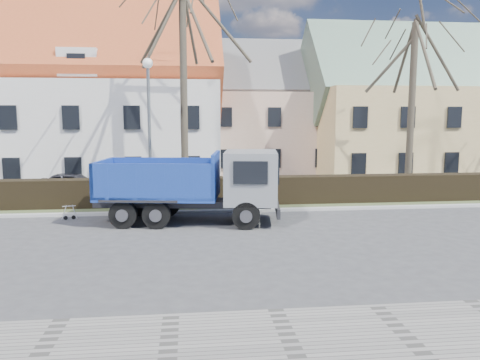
{
  "coord_description": "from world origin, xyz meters",
  "views": [
    {
      "loc": [
        -1.81,
        -15.44,
        4.21
      ],
      "look_at": [
        0.26,
        3.31,
        1.6
      ],
      "focal_mm": 35.0,
      "sensor_mm": 36.0,
      "label": 1
    }
  ],
  "objects": [
    {
      "name": "ground",
      "position": [
        0.0,
        0.0,
        0.0
      ],
      "size": [
        120.0,
        120.0,
        0.0
      ],
      "primitive_type": "plane",
      "color": "#3C3C3E"
    },
    {
      "name": "curb_far",
      "position": [
        0.0,
        4.6,
        0.06
      ],
      "size": [
        80.0,
        0.3,
        0.12
      ],
      "primitive_type": "cube",
      "color": "#AEAEAC",
      "rests_on": "ground"
    },
    {
      "name": "grass_strip",
      "position": [
        0.0,
        6.2,
        0.05
      ],
      "size": [
        80.0,
        3.0,
        0.1
      ],
      "primitive_type": "cube",
      "color": "#414F2C",
      "rests_on": "ground"
    },
    {
      "name": "hedge",
      "position": [
        0.0,
        6.0,
        0.65
      ],
      "size": [
        60.0,
        0.9,
        1.3
      ],
      "primitive_type": "cube",
      "color": "black",
      "rests_on": "ground"
    },
    {
      "name": "building_white",
      "position": [
        -13.0,
        16.0,
        4.75
      ],
      "size": [
        26.8,
        10.8,
        9.5
      ],
      "primitive_type": null,
      "color": "silver",
      "rests_on": "ground"
    },
    {
      "name": "building_pink",
      "position": [
        4.0,
        20.0,
        4.0
      ],
      "size": [
        10.8,
        8.8,
        8.0
      ],
      "primitive_type": null,
      "color": "#CEA991",
      "rests_on": "ground"
    },
    {
      "name": "building_yellow",
      "position": [
        16.0,
        17.0,
        4.25
      ],
      "size": [
        18.8,
        10.8,
        8.5
      ],
      "primitive_type": null,
      "color": "#D7B876",
      "rests_on": "ground"
    },
    {
      "name": "tree_1",
      "position": [
        -2.0,
        8.5,
        6.33
      ],
      "size": [
        9.2,
        9.2,
        12.65
      ],
      "primitive_type": null,
      "color": "#3F372B",
      "rests_on": "ground"
    },
    {
      "name": "tree_2",
      "position": [
        10.0,
        8.5,
        5.5
      ],
      "size": [
        8.0,
        8.0,
        11.0
      ],
      "primitive_type": null,
      "color": "#3F372B",
      "rests_on": "ground"
    },
    {
      "name": "dump_truck",
      "position": [
        -2.05,
        2.89,
        1.47
      ],
      "size": [
        7.65,
        3.75,
        2.93
      ],
      "primitive_type": null,
      "rotation": [
        0.0,
        0.0,
        -0.14
      ],
      "color": "navy",
      "rests_on": "ground"
    },
    {
      "name": "streetlight",
      "position": [
        -3.62,
        7.0,
        3.46
      ],
      "size": [
        0.54,
        0.54,
        6.93
      ],
      "primitive_type": null,
      "color": "gray",
      "rests_on": "ground"
    },
    {
      "name": "cart_frame",
      "position": [
        -6.87,
        3.81,
        0.32
      ],
      "size": [
        0.79,
        0.57,
        0.65
      ],
      "primitive_type": null,
      "rotation": [
        0.0,
        0.0,
        0.25
      ],
      "color": "silver",
      "rests_on": "ground"
    },
    {
      "name": "parked_car_a",
      "position": [
        -7.86,
        9.7,
        0.63
      ],
      "size": [
        3.91,
        2.05,
        1.27
      ],
      "primitive_type": "imported",
      "rotation": [
        0.0,
        0.0,
        1.42
      ],
      "color": "#212128",
      "rests_on": "ground"
    }
  ]
}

